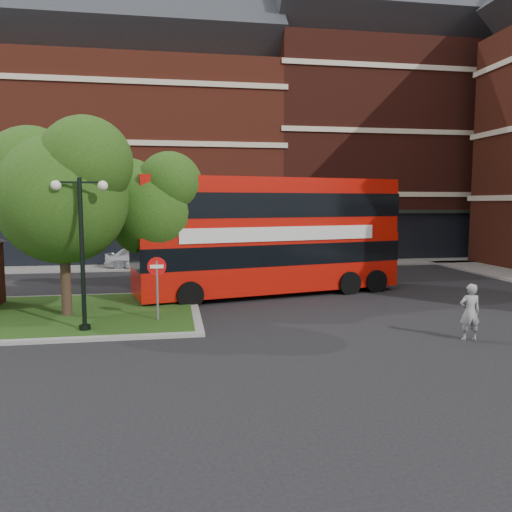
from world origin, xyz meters
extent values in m
plane|color=black|center=(0.00, 0.00, 0.00)|extent=(120.00, 120.00, 0.00)
cube|color=slate|center=(0.00, 16.50, 0.06)|extent=(44.00, 3.00, 0.12)
cube|color=maroon|center=(-8.00, 24.00, 7.00)|extent=(26.00, 12.00, 14.00)
cube|color=#471911|center=(14.00, 24.00, 8.00)|extent=(18.00, 12.00, 16.00)
cube|color=gray|center=(-8.00, 3.00, 0.06)|extent=(12.60, 7.60, 0.12)
cube|color=#19380F|center=(-8.00, 3.00, 0.07)|extent=(12.00, 7.00, 0.15)
cylinder|color=#2D2116|center=(-6.50, 2.50, 1.96)|extent=(0.36, 0.36, 3.92)
sphere|color=#1E4210|center=(-6.50, 2.50, 4.34)|extent=(4.60, 4.60, 4.60)
sphere|color=#1E4210|center=(-7.65, 3.19, 5.25)|extent=(3.45, 3.45, 3.45)
sphere|color=#1E4210|center=(-5.58, 2.04, 5.60)|extent=(3.22, 3.22, 3.22)
cylinder|color=#2D2116|center=(-3.50, 5.00, 1.74)|extent=(0.36, 0.36, 3.47)
sphere|color=#1E4210|center=(-3.50, 5.00, 3.84)|extent=(3.80, 3.80, 3.80)
sphere|color=#1E4210|center=(-4.45, 5.57, 4.65)|extent=(2.85, 2.85, 2.85)
sphere|color=#1E4210|center=(-2.74, 4.62, 4.96)|extent=(2.66, 2.66, 2.66)
cylinder|color=black|center=(-5.50, 0.20, 2.50)|extent=(0.14, 0.14, 5.00)
cylinder|color=black|center=(-5.50, 0.20, 0.15)|extent=(0.36, 0.36, 0.30)
cube|color=black|center=(-5.50, 0.20, 4.85)|extent=(1.40, 0.06, 0.06)
sphere|color=#F2EACC|center=(-6.20, 0.20, 4.75)|extent=(0.32, 0.32, 0.32)
sphere|color=#F2EACC|center=(-4.80, 0.20, 4.75)|extent=(0.32, 0.32, 0.32)
cylinder|color=black|center=(2.00, 14.50, 2.50)|extent=(0.14, 0.14, 5.00)
cylinder|color=black|center=(2.00, 14.50, 0.15)|extent=(0.36, 0.36, 0.30)
cube|color=black|center=(2.00, 14.50, 4.85)|extent=(1.40, 0.06, 0.06)
sphere|color=#F2EACC|center=(1.30, 14.50, 4.75)|extent=(0.32, 0.32, 0.32)
sphere|color=#F2EACC|center=(2.70, 14.50, 4.75)|extent=(0.32, 0.32, 0.32)
cylinder|color=black|center=(10.00, 14.50, 2.50)|extent=(0.14, 0.14, 5.00)
cylinder|color=black|center=(10.00, 14.50, 0.15)|extent=(0.36, 0.36, 0.30)
cube|color=black|center=(10.00, 14.50, 4.85)|extent=(1.40, 0.06, 0.06)
sphere|color=#F2EACC|center=(9.30, 14.50, 4.75)|extent=(0.32, 0.32, 0.32)
sphere|color=#F2EACC|center=(10.70, 14.50, 4.75)|extent=(0.32, 0.32, 0.32)
cube|color=#B20F07|center=(1.72, 6.11, 1.66)|extent=(12.49, 5.42, 2.33)
cube|color=#B20F07|center=(1.72, 6.11, 3.99)|extent=(12.37, 5.37, 2.33)
cube|color=black|center=(1.72, 6.11, 4.10)|extent=(12.49, 5.42, 1.05)
cube|color=silver|center=(2.04, 4.73, 2.88)|extent=(8.92, 2.08, 0.61)
imported|color=gray|center=(6.31, -2.47, 0.88)|extent=(0.69, 0.49, 1.76)
imported|color=silver|center=(-4.74, 16.00, 0.73)|extent=(4.45, 2.24, 1.46)
imported|color=silver|center=(4.76, 14.84, 0.68)|extent=(4.20, 1.62, 1.37)
cylinder|color=slate|center=(-3.22, 1.20, 1.11)|extent=(0.08, 0.08, 2.23)
cylinder|color=red|center=(-3.22, 1.20, 2.02)|extent=(0.65, 0.07, 0.65)
cube|color=white|center=(-3.22, 1.20, 2.02)|extent=(0.46, 0.05, 0.12)
camera|label=1|loc=(-2.64, -16.21, 4.24)|focal=35.00mm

